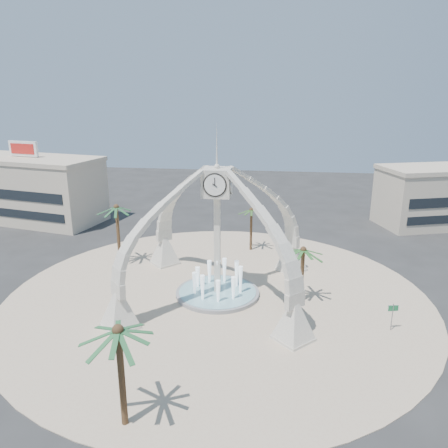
# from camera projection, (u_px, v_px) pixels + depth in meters

# --- Properties ---
(ground) EXTENTS (140.00, 140.00, 0.00)m
(ground) POSITION_uv_depth(u_px,v_px,m) (218.00, 295.00, 42.00)
(ground) COLOR #282828
(ground) RESTS_ON ground
(plaza) EXTENTS (40.00, 40.00, 0.06)m
(plaza) POSITION_uv_depth(u_px,v_px,m) (218.00, 295.00, 41.99)
(plaza) COLOR #C0AE8F
(plaza) RESTS_ON ground
(clock_tower) EXTENTS (17.94, 17.94, 16.30)m
(clock_tower) POSITION_uv_depth(u_px,v_px,m) (217.00, 231.00, 40.12)
(clock_tower) COLOR silver
(clock_tower) RESTS_ON ground
(fountain) EXTENTS (8.00, 8.00, 3.62)m
(fountain) POSITION_uv_depth(u_px,v_px,m) (218.00, 292.00, 41.92)
(fountain) COLOR gray
(fountain) RESTS_ON ground
(building_nw) EXTENTS (23.75, 13.73, 11.90)m
(building_nw) POSITION_uv_depth(u_px,v_px,m) (29.00, 189.00, 65.55)
(building_nw) COLOR #BFAE95
(building_nw) RESTS_ON ground
(palm_east) EXTENTS (4.77, 4.77, 5.85)m
(palm_east) POSITION_uv_depth(u_px,v_px,m) (303.00, 250.00, 39.23)
(palm_east) COLOR brown
(palm_east) RESTS_ON ground
(palm_west) EXTENTS (4.46, 4.46, 7.46)m
(palm_west) POSITION_uv_depth(u_px,v_px,m) (116.00, 208.00, 47.56)
(palm_west) COLOR brown
(palm_west) RESTS_ON ground
(palm_north) EXTENTS (3.36, 3.36, 5.77)m
(palm_north) POSITION_uv_depth(u_px,v_px,m) (251.00, 210.00, 52.52)
(palm_north) COLOR brown
(palm_north) RESTS_ON ground
(palm_south) EXTENTS (4.66, 4.66, 7.02)m
(palm_south) POSITION_uv_depth(u_px,v_px,m) (118.00, 332.00, 23.92)
(palm_south) COLOR brown
(palm_south) RESTS_ON ground
(street_sign) EXTENTS (0.88, 0.21, 2.44)m
(street_sign) POSITION_uv_depth(u_px,v_px,m) (393.00, 312.00, 35.24)
(street_sign) COLOR slate
(street_sign) RESTS_ON ground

